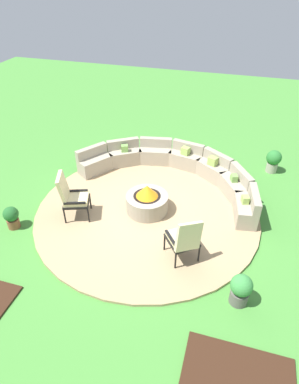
# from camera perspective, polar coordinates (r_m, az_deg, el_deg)

# --- Properties ---
(ground_plane) EXTENTS (24.00, 24.00, 0.00)m
(ground_plane) POSITION_cam_1_polar(r_m,az_deg,el_deg) (7.82, -0.42, -3.50)
(ground_plane) COLOR #478C38
(patio_circle) EXTENTS (5.24, 5.24, 0.06)m
(patio_circle) POSITION_cam_1_polar(r_m,az_deg,el_deg) (7.80, -0.42, -3.33)
(patio_circle) COLOR tan
(patio_circle) RESTS_ON ground_plane
(fire_pit) EXTENTS (0.98, 0.98, 0.70)m
(fire_pit) POSITION_cam_1_polar(r_m,az_deg,el_deg) (7.62, -0.43, -1.57)
(fire_pit) COLOR #9E937F
(fire_pit) RESTS_ON patio_circle
(curved_stone_bench) EXTENTS (4.82, 2.64, 0.70)m
(curved_stone_bench) POSITION_cam_1_polar(r_m,az_deg,el_deg) (8.81, 4.74, 4.11)
(curved_stone_bench) COLOR #9E937F
(curved_stone_bench) RESTS_ON patio_circle
(lounge_chair_front_left) EXTENTS (0.74, 0.70, 1.13)m
(lounge_chair_front_left) POSITION_cam_1_polar(r_m,az_deg,el_deg) (7.48, -13.44, -0.65)
(lounge_chair_front_left) COLOR black
(lounge_chair_front_left) RESTS_ON patio_circle
(lounge_chair_front_right) EXTENTS (0.77, 0.81, 1.05)m
(lounge_chair_front_right) POSITION_cam_1_polar(r_m,az_deg,el_deg) (6.32, 6.10, -8.01)
(lounge_chair_front_right) COLOR black
(lounge_chair_front_right) RESTS_ON patio_circle
(potted_plant_0) EXTENTS (0.41, 0.41, 0.65)m
(potted_plant_0) POSITION_cam_1_polar(r_m,az_deg,el_deg) (9.75, 20.77, 5.21)
(potted_plant_0) COLOR #A89E8E
(potted_plant_0) RESTS_ON ground_plane
(potted_plant_1) EXTENTS (0.33, 0.33, 0.54)m
(potted_plant_1) POSITION_cam_1_polar(r_m,az_deg,el_deg) (7.85, -22.89, -4.00)
(potted_plant_1) COLOR brown
(potted_plant_1) RESTS_ON ground_plane
(potted_plant_2) EXTENTS (0.39, 0.39, 0.63)m
(potted_plant_2) POSITION_cam_1_polar(r_m,az_deg,el_deg) (6.03, 15.59, -15.97)
(potted_plant_2) COLOR #605B56
(potted_plant_2) RESTS_ON ground_plane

